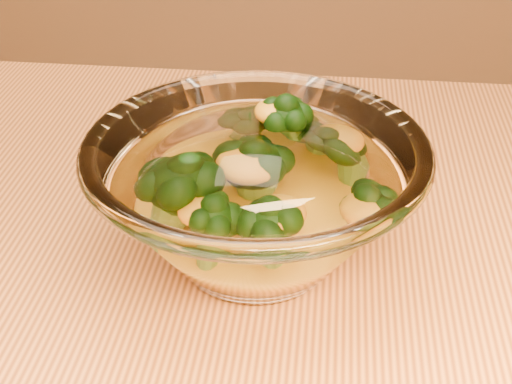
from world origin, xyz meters
TOP-DOWN VIEW (x-y plane):
  - glass_bowl at (-0.06, 0.08)m, footprint 0.23×0.23m
  - cheese_sauce at (-0.06, 0.08)m, footprint 0.12×0.12m
  - broccoli_heap at (-0.06, 0.09)m, footprint 0.16×0.13m

SIDE VIEW (x-z plane):
  - cheese_sauce at x=-0.06m, z-range 0.77..0.80m
  - glass_bowl at x=-0.06m, z-range 0.75..0.85m
  - broccoli_heap at x=-0.06m, z-range 0.77..0.85m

